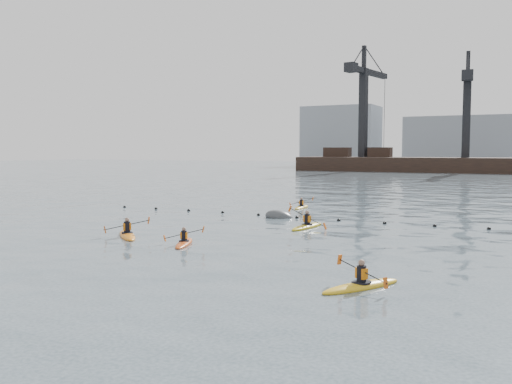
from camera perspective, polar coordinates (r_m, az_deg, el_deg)
ground at (r=17.13m, az=-19.21°, el=-11.35°), size 400.00×400.00×0.00m
float_line at (r=36.43m, az=6.58°, el=-2.81°), size 33.24×0.73×0.24m
barge_pier at (r=122.03m, az=21.05°, el=2.83°), size 72.00×19.30×29.50m
skyline at (r=162.03m, az=23.43°, el=5.68°), size 141.00×28.00×22.00m
kayaker_0 at (r=26.80m, az=-7.58°, el=-5.28°), size 1.92×2.99×1.02m
kayaker_1 at (r=18.63m, az=11.02°, el=-9.57°), size 2.29×3.27×1.09m
kayaker_2 at (r=29.76m, az=-13.40°, el=-4.36°), size 3.09×2.99×1.15m
kayaker_3 at (r=32.35m, az=5.40°, el=-3.56°), size 2.52×3.70×1.39m
kayaker_5 at (r=43.35m, az=4.80°, el=-1.56°), size 2.03×3.01×1.04m
mooring_buoy at (r=37.04m, az=2.49°, el=-2.71°), size 2.42×1.85×1.38m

